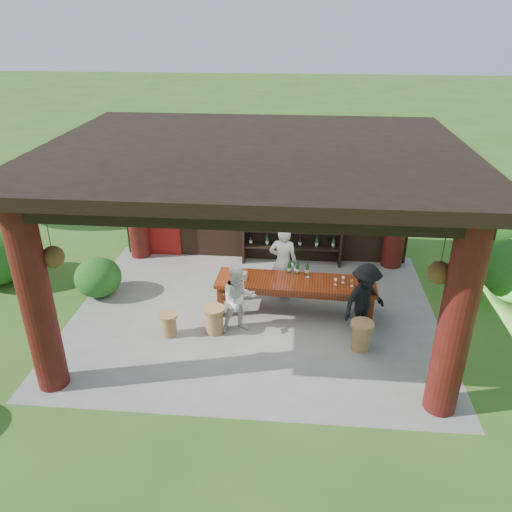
# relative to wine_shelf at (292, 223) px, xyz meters

# --- Properties ---
(ground) EXTENTS (90.00, 90.00, 0.00)m
(ground) POSITION_rel_wine_shelf_xyz_m (-0.69, -2.45, -1.07)
(ground) COLOR #2D5119
(ground) RESTS_ON ground
(pavilion) EXTENTS (7.50, 6.00, 3.60)m
(pavilion) POSITION_rel_wine_shelf_xyz_m (-0.71, -2.02, 1.06)
(pavilion) COLOR slate
(pavilion) RESTS_ON ground
(wine_shelf) EXTENTS (2.42, 0.37, 2.13)m
(wine_shelf) POSITION_rel_wine_shelf_xyz_m (0.00, 0.00, 0.00)
(wine_shelf) COLOR black
(wine_shelf) RESTS_ON ground
(tasting_table) EXTENTS (3.24, 0.96, 0.75)m
(tasting_table) POSITION_rel_wine_shelf_xyz_m (0.13, -2.30, -0.44)
(tasting_table) COLOR #571B0C
(tasting_table) RESTS_ON ground
(stool_near_left) EXTENTS (0.42, 0.42, 0.55)m
(stool_near_left) POSITION_rel_wine_shelf_xyz_m (-1.40, -3.14, -0.77)
(stool_near_left) COLOR brown
(stool_near_left) RESTS_ON ground
(stool_near_right) EXTENTS (0.43, 0.43, 0.57)m
(stool_near_right) POSITION_rel_wine_shelf_xyz_m (1.36, -3.42, -0.77)
(stool_near_right) COLOR brown
(stool_near_right) RESTS_ON ground
(stool_far_left) EXTENTS (0.35, 0.35, 0.47)m
(stool_far_left) POSITION_rel_wine_shelf_xyz_m (-2.25, -3.31, -0.82)
(stool_far_left) COLOR brown
(stool_far_left) RESTS_ON ground
(host) EXTENTS (0.65, 0.47, 1.66)m
(host) POSITION_rel_wine_shelf_xyz_m (-0.15, -1.66, -0.24)
(host) COLOR beige
(host) RESTS_ON ground
(guest_woman) EXTENTS (0.82, 0.73, 1.40)m
(guest_woman) POSITION_rel_wine_shelf_xyz_m (-0.94, -3.03, -0.37)
(guest_woman) COLOR silver
(guest_woman) RESTS_ON ground
(guest_man) EXTENTS (1.10, 1.02, 1.48)m
(guest_man) POSITION_rel_wine_shelf_xyz_m (1.44, -2.92, -0.33)
(guest_man) COLOR black
(guest_man) RESTS_ON ground
(table_bottles) EXTENTS (0.44, 0.13, 0.31)m
(table_bottles) POSITION_rel_wine_shelf_xyz_m (0.16, -1.97, -0.16)
(table_bottles) COLOR #194C1E
(table_bottles) RESTS_ON tasting_table
(table_glasses) EXTENTS (0.93, 0.36, 0.15)m
(table_glasses) POSITION_rel_wine_shelf_xyz_m (0.90, -2.30, -0.24)
(table_glasses) COLOR silver
(table_glasses) RESTS_ON tasting_table
(napkin_basket) EXTENTS (0.27, 0.19, 0.14)m
(napkin_basket) POSITION_rel_wine_shelf_xyz_m (-0.99, -2.31, -0.25)
(napkin_basket) COLOR #BF6672
(napkin_basket) RESTS_ON tasting_table
(shrubs) EXTENTS (15.69, 9.33, 1.36)m
(shrubs) POSITION_rel_wine_shelf_xyz_m (2.16, -1.42, -0.51)
(shrubs) COLOR #194C14
(shrubs) RESTS_ON ground
(trees) EXTENTS (21.80, 9.32, 4.80)m
(trees) POSITION_rel_wine_shelf_xyz_m (2.19, -0.82, 2.30)
(trees) COLOR #3F2819
(trees) RESTS_ON ground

